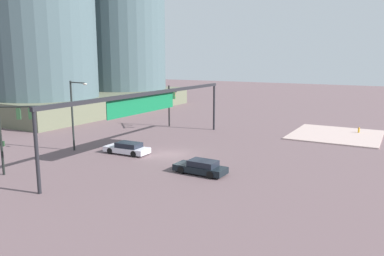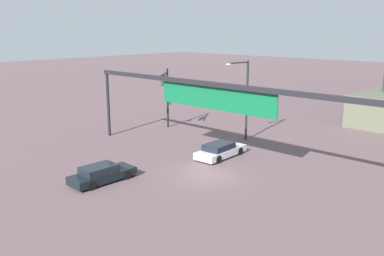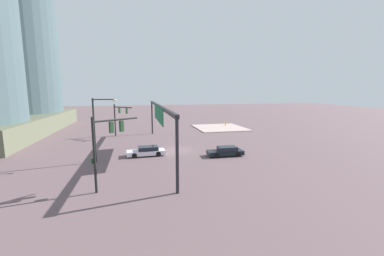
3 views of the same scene
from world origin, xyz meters
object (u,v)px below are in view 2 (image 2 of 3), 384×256
streetlamp_curved_arm (244,94)px  sedan_car_waiting_far (220,150)px  traffic_signal_near_corner (166,89)px  sedan_car_approaching (102,174)px

streetlamp_curved_arm → sedan_car_waiting_far: size_ratio=1.53×
streetlamp_curved_arm → sedan_car_waiting_far: (1.74, -5.58, -3.85)m
traffic_signal_near_corner → streetlamp_curved_arm: size_ratio=0.84×
traffic_signal_near_corner → streetlamp_curved_arm: bearing=66.9°
sedan_car_waiting_far → traffic_signal_near_corner: bearing=67.7°
streetlamp_curved_arm → sedan_car_waiting_far: streetlamp_curved_arm is taller
traffic_signal_near_corner → sedan_car_approaching: size_ratio=1.34×
streetlamp_curved_arm → sedan_car_waiting_far: bearing=25.9°
streetlamp_curved_arm → sedan_car_approaching: size_ratio=1.61×
traffic_signal_near_corner → sedan_car_waiting_far: size_ratio=1.28×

